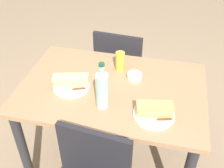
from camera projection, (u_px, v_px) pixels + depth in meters
The scene contains 12 objects.
ground_plane at pixel (112, 162), 2.16m from camera, with size 8.00×8.00×0.00m, color #8C755B.
dining_table at pixel (112, 101), 1.77m from camera, with size 1.14×0.77×0.76m.
chair_near at pixel (120, 69), 2.32m from camera, with size 0.43×0.43×0.86m.
plate_near at pixel (72, 86), 1.69m from camera, with size 0.23×0.23×0.01m, color white.
baguette_sandwich_near at pixel (71, 81), 1.66m from camera, with size 0.22×0.12×0.07m.
knife_near at pixel (72, 90), 1.64m from camera, with size 0.17×0.08×0.01m.
plate_far at pixel (154, 114), 1.49m from camera, with size 0.23×0.23×0.01m, color white.
baguette_sandwich_far at pixel (154, 109), 1.46m from camera, with size 0.21×0.11×0.07m.
knife_far at pixel (157, 120), 1.44m from camera, with size 0.18×0.06×0.01m.
water_bottle at pixel (102, 90), 1.49m from camera, with size 0.07×0.07×0.29m.
beer_glass at pixel (120, 61), 1.80m from camera, with size 0.06×0.06×0.13m, color gold.
olive_bowl at pixel (134, 76), 1.76m from camera, with size 0.10×0.10×0.03m, color silver.
Camera 1 is at (-0.30, 1.30, 1.80)m, focal length 43.95 mm.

